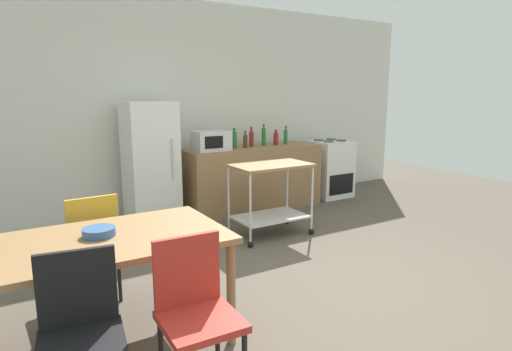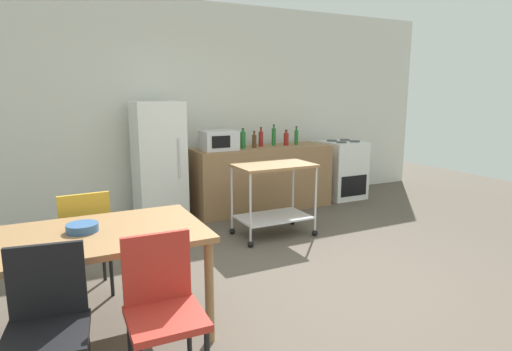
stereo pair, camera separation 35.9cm
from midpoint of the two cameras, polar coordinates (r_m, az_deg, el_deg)
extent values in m
plane|color=brown|center=(3.71, 10.08, -15.63)|extent=(12.00, 12.00, 0.00)
cube|color=silver|center=(6.18, -7.63, 9.03)|extent=(8.40, 0.12, 2.90)
cube|color=olive|center=(6.12, 2.46, -0.35)|extent=(2.00, 0.64, 0.90)
cube|color=olive|center=(2.96, -18.31, -7.78)|extent=(1.50, 0.90, 0.04)
cylinder|color=olive|center=(2.93, -2.64, -15.38)|extent=(0.06, 0.06, 0.71)
cylinder|color=olive|center=(3.59, -7.81, -10.30)|extent=(0.06, 0.06, 0.71)
cube|color=gold|center=(3.75, -19.50, -8.04)|extent=(0.42, 0.42, 0.04)
cube|color=gold|center=(3.52, -19.20, -5.53)|extent=(0.38, 0.05, 0.40)
cylinder|color=black|center=(4.02, -17.29, -10.33)|extent=(0.03, 0.03, 0.45)
cylinder|color=black|center=(3.97, -22.17, -10.93)|extent=(0.03, 0.03, 0.45)
cylinder|color=black|center=(3.71, -16.14, -12.10)|extent=(0.03, 0.03, 0.45)
cylinder|color=black|center=(3.66, -21.44, -12.78)|extent=(0.03, 0.03, 0.45)
cube|color=#B72D23|center=(2.41, -7.58, -18.52)|extent=(0.41, 0.41, 0.04)
cube|color=#B72D23|center=(2.47, -9.00, -12.13)|extent=(0.38, 0.04, 0.40)
cylinder|color=black|center=(2.65, -12.42, -22.00)|extent=(0.03, 0.03, 0.45)
cylinder|color=black|center=(2.72, -4.95, -20.73)|extent=(0.03, 0.03, 0.45)
cube|color=black|center=(2.40, -22.27, -19.48)|extent=(0.45, 0.45, 0.04)
cube|color=black|center=(2.46, -22.40, -12.94)|extent=(0.38, 0.08, 0.40)
cube|color=white|center=(6.94, 12.89, 0.75)|extent=(0.60, 0.60, 0.90)
cube|color=black|center=(6.76, 14.46, -1.36)|extent=(0.48, 0.01, 0.32)
cylinder|color=#47474C|center=(6.70, 12.85, 4.37)|extent=(0.16, 0.16, 0.02)
cylinder|color=#47474C|center=(6.87, 14.53, 4.45)|extent=(0.16, 0.16, 0.02)
cylinder|color=#47474C|center=(6.89, 11.59, 4.59)|extent=(0.16, 0.16, 0.02)
cylinder|color=#47474C|center=(7.05, 13.25, 4.67)|extent=(0.16, 0.16, 0.02)
cube|color=white|center=(5.61, -11.09, 1.78)|extent=(0.60, 0.60, 1.55)
cylinder|color=silver|center=(5.35, -8.35, 2.27)|extent=(0.02, 0.02, 0.50)
cube|color=olive|center=(4.89, 4.49, 1.34)|extent=(0.90, 0.56, 0.03)
cube|color=silver|center=(5.03, 4.38, -5.58)|extent=(0.83, 0.52, 0.02)
cylinder|color=silver|center=(4.56, 1.51, -4.30)|extent=(0.02, 0.02, 0.76)
sphere|color=black|center=(4.69, 1.49, -9.20)|extent=(0.07, 0.07, 0.07)
cylinder|color=silver|center=(5.00, 10.04, -3.09)|extent=(0.02, 0.02, 0.76)
sphere|color=black|center=(5.12, 9.88, -7.61)|extent=(0.07, 0.07, 0.07)
cylinder|color=silver|center=(4.99, -1.20, -2.95)|extent=(0.02, 0.02, 0.76)
sphere|color=black|center=(5.11, -1.18, -7.47)|extent=(0.07, 0.07, 0.07)
cylinder|color=silver|center=(5.40, 6.88, -1.96)|extent=(0.02, 0.02, 0.76)
sphere|color=black|center=(5.51, 6.78, -6.17)|extent=(0.07, 0.07, 0.07)
cube|color=silver|center=(5.69, -3.17, 4.70)|extent=(0.46, 0.34, 0.26)
cube|color=black|center=(5.51, -2.82, 4.50)|extent=(0.25, 0.01, 0.16)
cylinder|color=#1E6628|center=(5.88, -0.01, 4.75)|extent=(0.07, 0.07, 0.23)
cylinder|color=#1E6628|center=(5.86, -0.01, 6.03)|extent=(0.03, 0.03, 0.04)
cylinder|color=black|center=(5.86, -0.01, 6.26)|extent=(0.04, 0.04, 0.01)
cylinder|color=#4C2D19|center=(5.94, 1.50, 4.58)|extent=(0.06, 0.06, 0.18)
cylinder|color=#4C2D19|center=(5.93, 1.51, 5.64)|extent=(0.03, 0.03, 0.05)
cylinder|color=black|center=(5.93, 1.51, 5.92)|extent=(0.03, 0.03, 0.01)
cylinder|color=maroon|center=(6.08, 2.36, 4.87)|extent=(0.06, 0.06, 0.21)
cylinder|color=maroon|center=(6.07, 2.37, 6.11)|extent=(0.03, 0.03, 0.05)
cylinder|color=black|center=(6.07, 2.37, 6.42)|extent=(0.03, 0.03, 0.01)
cylinder|color=#1E6628|center=(6.20, 4.05, 5.16)|extent=(0.06, 0.06, 0.25)
cylinder|color=#1E6628|center=(6.19, 4.07, 6.50)|extent=(0.03, 0.03, 0.04)
cylinder|color=black|center=(6.18, 4.08, 6.76)|extent=(0.03, 0.03, 0.01)
cylinder|color=maroon|center=(6.25, 5.70, 4.85)|extent=(0.07, 0.07, 0.18)
cylinder|color=maroon|center=(6.24, 5.72, 5.82)|extent=(0.03, 0.03, 0.04)
cylinder|color=black|center=(6.23, 5.72, 6.04)|extent=(0.04, 0.04, 0.01)
cylinder|color=#1E6628|center=(6.32, 7.04, 5.05)|extent=(0.06, 0.06, 0.21)
cylinder|color=#1E6628|center=(6.31, 7.07, 6.23)|extent=(0.03, 0.03, 0.05)
cylinder|color=black|center=(6.31, 7.07, 6.51)|extent=(0.03, 0.03, 0.01)
cylinder|color=#33598C|center=(3.00, -19.06, -6.65)|extent=(0.21, 0.21, 0.05)
camera|label=1|loc=(0.18, -87.70, 0.45)|focal=29.92mm
camera|label=2|loc=(0.18, 92.30, -0.45)|focal=29.92mm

